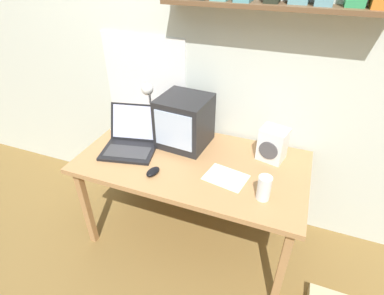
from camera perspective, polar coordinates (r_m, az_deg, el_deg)
ground_plane at (r=2.46m, az=0.00°, el=-15.90°), size 12.00×12.00×0.00m
back_wall at (r=2.08m, az=4.77°, el=18.00°), size 5.60×0.24×2.60m
corner_desk at (r=2.01m, az=0.00°, el=-3.80°), size 1.48×0.78×0.71m
crt_monitor at (r=2.06m, az=-1.44°, el=5.02°), size 0.35×0.35×0.35m
laptop at (r=2.11m, az=-11.49°, el=1.74°), size 0.42×0.43×0.26m
desk_lamp at (r=2.19m, az=-8.23°, el=9.05°), size 0.11×0.15×0.39m
juice_glass at (r=1.70m, az=13.53°, el=-7.69°), size 0.08×0.08×0.15m
space_heater at (r=1.99m, az=15.12°, el=0.61°), size 0.19×0.17×0.22m
computer_mouse at (r=1.86m, az=-7.46°, el=-4.58°), size 0.08×0.11×0.03m
printed_handout at (r=1.84m, az=6.45°, el=-5.67°), size 0.28×0.23×0.00m
loose_paper_near_monitor at (r=2.35m, az=-12.04°, el=3.42°), size 0.27×0.26×0.00m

